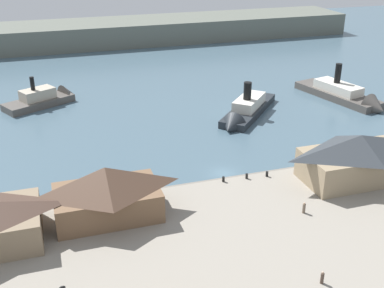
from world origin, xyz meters
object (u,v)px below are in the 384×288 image
at_px(ferry_near_quay, 245,112).
at_px(ferry_approaching_west, 46,98).
at_px(pedestrian_walking_east, 322,278).
at_px(mooring_post_center_east, 247,176).
at_px(ferry_shed_east_terminal, 107,192).
at_px(ferry_shed_central_terminal, 359,157).
at_px(pedestrian_near_cart, 304,208).
at_px(mooring_post_west, 223,179).
at_px(mooring_post_center_west, 267,174).
at_px(ferry_outer_harbor, 347,96).

distance_m(ferry_near_quay, ferry_approaching_west, 48.40).
height_order(pedestrian_walking_east, mooring_post_center_east, pedestrian_walking_east).
bearing_deg(ferry_shed_east_terminal, ferry_near_quay, 42.80).
height_order(ferry_shed_central_terminal, pedestrian_walking_east, ferry_shed_central_terminal).
xyz_separation_m(pedestrian_near_cart, ferry_approaching_west, (-34.05, 64.37, -0.59)).
height_order(ferry_shed_east_terminal, ferry_near_quay, ferry_shed_east_terminal).
bearing_deg(mooring_post_center_east, pedestrian_walking_east, -94.23).
distance_m(pedestrian_walking_east, ferry_approaching_west, 83.50).
bearing_deg(ferry_approaching_west, ferry_shed_east_terminal, -83.27).
distance_m(pedestrian_near_cart, mooring_post_west, 14.67).
distance_m(ferry_shed_central_terminal, mooring_post_center_west, 15.12).
bearing_deg(mooring_post_center_west, ferry_near_quay, 73.63).
height_order(mooring_post_center_east, mooring_post_west, same).
distance_m(ferry_approaching_west, ferry_outer_harbor, 74.02).
relative_size(ferry_shed_central_terminal, ferry_near_quay, 0.83).
xyz_separation_m(ferry_shed_central_terminal, mooring_post_west, (-21.43, 5.61, -3.53)).
relative_size(mooring_post_center_east, ferry_near_quay, 0.04).
xyz_separation_m(ferry_shed_central_terminal, ferry_outer_harbor, (23.35, 36.67, -3.74)).
distance_m(ferry_shed_central_terminal, pedestrian_walking_east, 28.67).
bearing_deg(mooring_post_center_east, ferry_approaching_west, 120.16).
bearing_deg(mooring_post_center_west, mooring_post_west, 176.14).
xyz_separation_m(pedestrian_walking_east, ferry_approaching_west, (-28.36, 78.54, -0.55)).
relative_size(mooring_post_center_west, ferry_near_quay, 0.04).
distance_m(ferry_shed_east_terminal, mooring_post_center_west, 27.72).
bearing_deg(ferry_outer_harbor, mooring_post_center_east, -142.48).
bearing_deg(mooring_post_center_east, mooring_post_center_west, -5.25).
distance_m(ferry_near_quay, ferry_outer_harbor, 28.65).
bearing_deg(mooring_post_center_west, ferry_approaching_west, 122.83).
bearing_deg(ferry_shed_east_terminal, pedestrian_walking_east, -45.58).
bearing_deg(pedestrian_near_cart, mooring_post_center_east, 107.02).
bearing_deg(ferry_shed_east_terminal, mooring_post_center_east, 10.14).
distance_m(pedestrian_near_cart, mooring_post_center_east, 12.78).
height_order(ferry_shed_central_terminal, mooring_post_west, ferry_shed_central_terminal).
bearing_deg(ferry_near_quay, mooring_post_center_west, -106.37).
bearing_deg(ferry_outer_harbor, pedestrian_near_cart, -130.38).
bearing_deg(ferry_near_quay, mooring_post_west, -119.46).
bearing_deg(mooring_post_west, mooring_post_center_west, -3.86).
distance_m(mooring_post_west, ferry_approaching_west, 58.21).
xyz_separation_m(pedestrian_near_cart, mooring_post_center_west, (-0.18, 11.89, -0.36)).
height_order(pedestrian_near_cart, ferry_approaching_west, ferry_approaching_west).
relative_size(pedestrian_near_cart, mooring_post_center_east, 1.97).
bearing_deg(ferry_near_quay, pedestrian_near_cart, -101.55).
distance_m(ferry_shed_east_terminal, mooring_post_center_east, 24.29).
height_order(ferry_shed_east_terminal, ferry_approaching_west, ferry_shed_east_terminal).
bearing_deg(mooring_post_center_east, ferry_shed_central_terminal, -17.36).
bearing_deg(mooring_post_west, ferry_shed_east_terminal, -167.28).
bearing_deg(ferry_approaching_west, ferry_near_quay, -28.69).
xyz_separation_m(ferry_shed_east_terminal, ferry_approaching_west, (-6.65, 56.39, -3.77)).
xyz_separation_m(pedestrian_walking_east, ferry_near_quay, (14.10, 55.31, -0.53)).
bearing_deg(ferry_near_quay, ferry_outer_harbor, 4.66).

